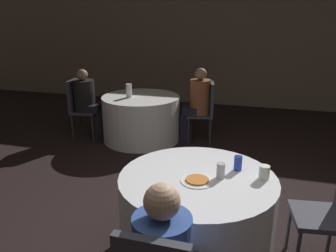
% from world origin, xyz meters
% --- Properties ---
extents(wall_back, '(16.00, 0.06, 2.80)m').
position_xyz_m(wall_back, '(0.00, 5.21, 1.40)').
color(wall_back, gray).
rests_on(wall_back, ground_plane).
extents(table_near, '(1.25, 1.25, 0.72)m').
position_xyz_m(table_near, '(0.01, 0.07, 0.36)').
color(table_near, silver).
rests_on(table_near, ground_plane).
extents(table_far, '(1.24, 1.24, 0.72)m').
position_xyz_m(table_far, '(-1.37, 2.55, 0.36)').
color(table_far, white).
rests_on(table_far, ground_plane).
extents(chair_near_east, '(0.45, 0.45, 0.96)m').
position_xyz_m(chair_near_east, '(1.04, 0.20, 0.57)').
color(chair_near_east, '#383842').
rests_on(chair_near_east, ground_plane).
extents(chair_far_west, '(0.46, 0.46, 0.96)m').
position_xyz_m(chair_far_west, '(-2.40, 2.39, 0.57)').
color(chair_far_west, '#383842').
rests_on(chair_far_west, ground_plane).
extents(chair_far_east, '(0.47, 0.47, 0.96)m').
position_xyz_m(chair_far_east, '(-0.36, 2.74, 0.57)').
color(chair_far_east, '#383842').
rests_on(chair_far_east, ground_plane).
extents(person_floral_shirt, '(0.50, 0.36, 1.18)m').
position_xyz_m(person_floral_shirt, '(-0.52, 2.71, 0.59)').
color(person_floral_shirt, black).
rests_on(person_floral_shirt, ground_plane).
extents(person_black_shirt, '(0.51, 0.38, 1.14)m').
position_xyz_m(person_black_shirt, '(-2.23, 2.42, 0.59)').
color(person_black_shirt, black).
rests_on(person_black_shirt, ground_plane).
extents(pizza_plate_near, '(0.26, 0.26, 0.02)m').
position_xyz_m(pizza_plate_near, '(0.02, 0.00, 0.73)').
color(pizza_plate_near, white).
rests_on(pizza_plate_near, table_near).
extents(soda_can_blue, '(0.07, 0.07, 0.12)m').
position_xyz_m(soda_can_blue, '(0.30, 0.28, 0.78)').
color(soda_can_blue, '#1E38A5').
rests_on(soda_can_blue, table_near).
extents(soda_can_silver, '(0.07, 0.07, 0.12)m').
position_xyz_m(soda_can_silver, '(0.18, 0.10, 0.78)').
color(soda_can_silver, silver).
rests_on(soda_can_silver, table_near).
extents(cup_near, '(0.08, 0.08, 0.11)m').
position_xyz_m(cup_near, '(0.51, 0.18, 0.78)').
color(cup_near, silver).
rests_on(cup_near, table_near).
extents(bottle_far, '(0.09, 0.09, 0.21)m').
position_xyz_m(bottle_far, '(-1.53, 2.44, 0.83)').
color(bottle_far, white).
rests_on(bottle_far, table_far).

